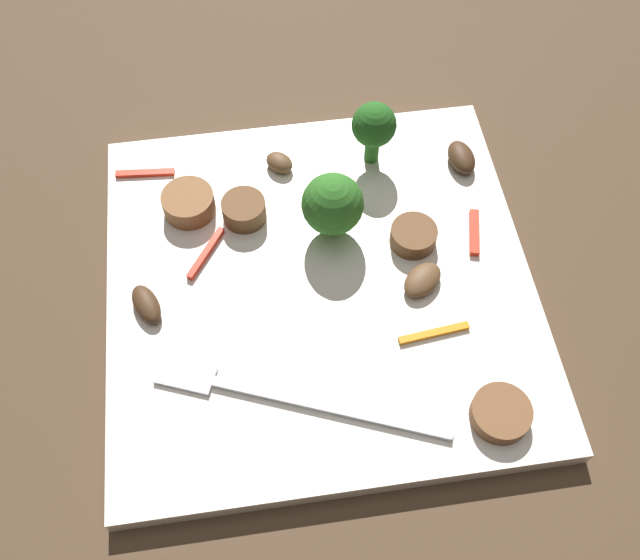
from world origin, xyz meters
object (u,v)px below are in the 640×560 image
mushroom_2 (146,304)px  pepper_strip_3 (206,253)px  pepper_strip_0 (474,232)px  broccoli_floret_1 (374,127)px  fork (279,397)px  sausage_slice_1 (189,203)px  mushroom_3 (461,157)px  pepper_strip_1 (434,333)px  sausage_slice_0 (244,210)px  pepper_strip_2 (145,173)px  mushroom_0 (279,162)px  broccoli_floret_0 (333,204)px  sausage_slice_2 (413,236)px  mushroom_1 (422,280)px  plate (320,285)px  sausage_slice_3 (501,413)px

mushroom_2 → pepper_strip_3: size_ratio=0.71×
mushroom_2 → pepper_strip_0: mushroom_2 is taller
broccoli_floret_1 → pepper_strip_3: size_ratio=1.17×
fork → sausage_slice_1: (0.05, -0.15, 0.01)m
mushroom_3 → pepper_strip_1: 0.14m
sausage_slice_0 → pepper_strip_2: 0.08m
broccoli_floret_1 → pepper_strip_3: broccoli_floret_1 is taller
mushroom_0 → pepper_strip_0: size_ratio=0.59×
fork → broccoli_floret_0: broccoli_floret_0 is taller
broccoli_floret_0 → fork: bearing=66.7°
pepper_strip_0 → mushroom_3: bearing=-95.3°
broccoli_floret_1 → pepper_strip_0: (-0.06, 0.08, -0.03)m
sausage_slice_2 → pepper_strip_3: 0.14m
sausage_slice_1 → pepper_strip_2: (0.03, -0.04, -0.01)m
sausage_slice_2 → pepper_strip_0: size_ratio=0.87×
broccoli_floret_0 → sausage_slice_0: (0.06, -0.02, -0.02)m
sausage_slice_1 → mushroom_2: size_ratio=1.17×
fork → pepper_strip_3: (0.04, -0.11, 0.00)m
sausage_slice_1 → mushroom_2: sausage_slice_1 is taller
sausage_slice_1 → mushroom_1: bearing=150.9°
fork → pepper_strip_3: same height
broccoli_floret_1 → sausage_slice_0: broccoli_floret_1 is taller
fork → mushroom_0: size_ratio=8.06×
mushroom_0 → pepper_strip_3: 0.09m
broccoli_floret_1 → mushroom_0: (0.07, -0.00, -0.03)m
sausage_slice_0 → sausage_slice_1: same height
pepper_strip_0 → sausage_slice_1: bearing=-14.2°
broccoli_floret_1 → mushroom_2: broccoli_floret_1 is taller
mushroom_1 → pepper_strip_3: mushroom_1 is taller
sausage_slice_0 → mushroom_1: sausage_slice_0 is taller
plate → mushroom_3: bearing=-143.9°
broccoli_floret_1 → pepper_strip_1: (-0.01, 0.15, -0.03)m
fork → sausage_slice_1: sausage_slice_1 is taller
sausage_slice_0 → sausage_slice_1: size_ratio=0.84×
plate → broccoli_floret_1: broccoli_floret_1 is taller
sausage_slice_2 → sausage_slice_3: 0.13m
plate → mushroom_0: size_ratio=13.00×
fork → sausage_slice_0: size_ratio=5.71×
fork → pepper_strip_3: 0.11m
sausage_slice_1 → sausage_slice_3: (-0.17, 0.18, -0.00)m
plate → fork: 0.09m
sausage_slice_3 → pepper_strip_1: bearing=-66.1°
fork → mushroom_2: mushroom_2 is taller
fork → mushroom_3: (-0.15, -0.16, 0.00)m
plate → sausage_slice_1: (0.08, -0.07, 0.01)m
broccoli_floret_1 → pepper_strip_2: bearing=-2.8°
fork → mushroom_2: (0.08, -0.07, 0.00)m
sausage_slice_2 → mushroom_2: 0.18m
mushroom_2 → mushroom_1: bearing=177.7°
broccoli_floret_1 → mushroom_1: size_ratio=1.67×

